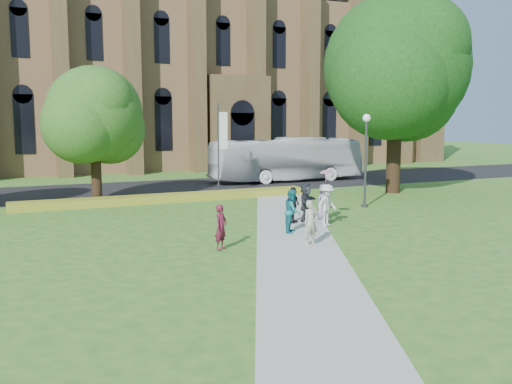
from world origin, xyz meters
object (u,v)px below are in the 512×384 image
pedestrian_0 (221,227)px  large_tree (396,67)px  streetlamp (366,149)px  tour_coach (287,159)px

pedestrian_0 → large_tree: bearing=-4.9°
large_tree → pedestrian_0: size_ratio=7.68×
streetlamp → large_tree: (5.50, 4.50, 5.07)m
large_tree → pedestrian_0: 21.38m
streetlamp → tour_coach: bearing=80.9°
streetlamp → tour_coach: streetlamp is taller
large_tree → pedestrian_0: (-16.74, -11.00, -7.47)m
streetlamp → large_tree: bearing=39.3°
large_tree → tour_coach: large_tree is taller
tour_coach → pedestrian_0: size_ratio=7.26×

